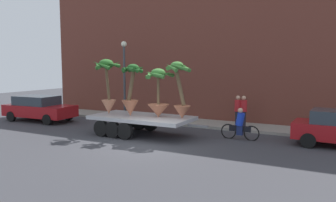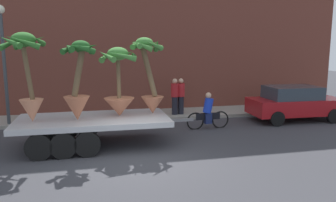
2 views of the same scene
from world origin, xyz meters
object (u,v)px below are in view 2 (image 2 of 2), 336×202
cyclist (208,113)px  pedestrian_near_gate (181,96)px  flatbed_trailer (86,124)px  potted_palm_rear (149,76)px  pedestrian_far_left (175,96)px  parked_car (295,103)px  potted_palm_front (78,86)px  potted_palm_middle (119,87)px  potted_palm_extra (27,74)px  street_lamp (3,50)px

cyclist → pedestrian_near_gate: pedestrian_near_gate is taller
flatbed_trailer → potted_palm_rear: size_ratio=2.25×
potted_palm_rear → pedestrian_far_left: potted_palm_rear is taller
parked_car → potted_palm_front: bearing=-167.0°
potted_palm_rear → potted_palm_middle: bearing=-171.3°
potted_palm_front → pedestrian_near_gate: bearing=41.6°
potted_palm_middle → pedestrian_far_left: (2.91, 3.66, -0.93)m
parked_car → pedestrian_near_gate: 5.20m
flatbed_trailer → cyclist: bearing=15.6°
potted_palm_rear → potted_palm_middle: (-1.08, -0.17, -0.34)m
flatbed_trailer → pedestrian_near_gate: 5.77m
potted_palm_extra → pedestrian_near_gate: potted_palm_extra is taller
cyclist → parked_car: parked_car is taller
cyclist → street_lamp: street_lamp is taller
potted_palm_rear → potted_palm_middle: size_ratio=1.14×
cyclist → potted_palm_middle: bearing=-161.2°
street_lamp → pedestrian_near_gate: bearing=2.7°
parked_car → pedestrian_far_left: 5.48m
pedestrian_far_left → potted_palm_rear: bearing=-117.6°
cyclist → parked_car: bearing=7.1°
potted_palm_rear → potted_palm_extra: (-3.95, -0.43, 0.20)m
cyclist → potted_palm_front: bearing=-162.2°
potted_palm_front → potted_palm_rear: bearing=12.1°
potted_palm_front → street_lamp: size_ratio=0.53×
potted_palm_rear → potted_palm_extra: size_ratio=0.95×
potted_palm_rear → street_lamp: 6.33m
cyclist → street_lamp: 8.69m
potted_palm_extra → pedestrian_far_left: 7.13m
flatbed_trailer → pedestrian_near_gate: bearing=40.9°
potted_palm_rear → cyclist: bearing=22.7°
flatbed_trailer → potted_palm_rear: bearing=6.5°
parked_car → pedestrian_far_left: (-5.15, 1.85, 0.22)m
flatbed_trailer → potted_palm_middle: potted_palm_middle is taller
parked_car → potted_palm_rear: bearing=-166.7°
flatbed_trailer → parked_car: bearing=11.7°
potted_palm_extra → potted_palm_front: bearing=-3.2°
potted_palm_middle → pedestrian_far_left: 4.77m
flatbed_trailer → street_lamp: street_lamp is taller
potted_palm_extra → pedestrian_near_gate: bearing=33.0°
potted_palm_middle → potted_palm_front: (-1.34, -0.35, 0.14)m
potted_palm_extra → parked_car: size_ratio=0.67×
potted_palm_middle → potted_palm_front: size_ratio=0.92×
potted_palm_extra → pedestrian_far_left: (5.77, 3.92, -1.47)m
parked_car → flatbed_trailer: bearing=-168.3°
potted_palm_extra → pedestrian_near_gate: size_ratio=1.66×
potted_palm_front → parked_car: 9.73m
potted_palm_extra → street_lamp: 3.95m
potted_palm_rear → potted_palm_front: size_ratio=1.04×
parked_car → cyclist: bearing=-172.9°
flatbed_trailer → potted_palm_front: (-0.20, -0.27, 1.36)m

